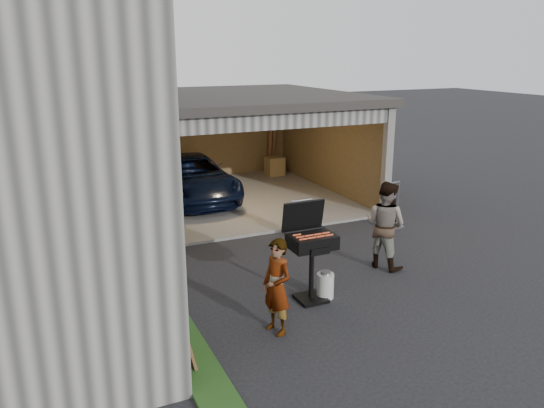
{
  "coord_description": "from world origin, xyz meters",
  "views": [
    {
      "loc": [
        -3.87,
        -6.82,
        3.97
      ],
      "look_at": [
        0.15,
        2.07,
        1.15
      ],
      "focal_mm": 35.0,
      "sensor_mm": 36.0,
      "label": 1
    }
  ],
  "objects": [
    {
      "name": "bbq_grill",
      "position": [
        0.02,
        0.24,
        0.97
      ],
      "size": [
        0.73,
        0.64,
        1.63
      ],
      "color": "black",
      "rests_on": "ground"
    },
    {
      "name": "groundcover_strip",
      "position": [
        -2.25,
        -1.0,
        0.03
      ],
      "size": [
        0.5,
        8.0,
        0.06
      ],
      "primitive_type": "cube",
      "color": "#193814",
      "rests_on": "ground"
    },
    {
      "name": "man",
      "position": [
        1.96,
        0.9,
        0.84
      ],
      "size": [
        0.91,
        1.0,
        1.67
      ],
      "primitive_type": "imported",
      "rotation": [
        0.0,
        0.0,
        1.99
      ],
      "color": "#4B321D",
      "rests_on": "ground"
    },
    {
      "name": "plywood_panel",
      "position": [
        -2.4,
        -0.65,
        0.45
      ],
      "size": [
        0.23,
        0.82,
        0.9
      ],
      "primitive_type": "cube",
      "rotation": [
        0.0,
        -0.21,
        0.0
      ],
      "color": "#4F331B",
      "rests_on": "ground"
    },
    {
      "name": "hand_truck",
      "position": [
        3.59,
        2.75,
        0.21
      ],
      "size": [
        0.46,
        0.36,
        1.09
      ],
      "rotation": [
        0.0,
        0.0,
        0.11
      ],
      "color": "slate",
      "rests_on": "ground"
    },
    {
      "name": "ground",
      "position": [
        0.0,
        0.0,
        0.0
      ],
      "size": [
        80.0,
        80.0,
        0.0
      ],
      "primitive_type": "plane",
      "color": "black",
      "rests_on": "ground"
    },
    {
      "name": "woman",
      "position": [
        -0.93,
        -0.5,
        0.72
      ],
      "size": [
        0.47,
        0.6,
        1.44
      ],
      "primitive_type": "imported",
      "rotation": [
        0.0,
        0.0,
        -1.29
      ],
      "color": "silver",
      "rests_on": "ground"
    },
    {
      "name": "garage",
      "position": [
        0.76,
        6.79,
        1.87
      ],
      "size": [
        6.8,
        6.3,
        2.9
      ],
      "color": "#605E59",
      "rests_on": "ground"
    },
    {
      "name": "propane_tank",
      "position": [
        0.28,
        0.19,
        0.21
      ],
      "size": [
        0.3,
        0.3,
        0.43
      ],
      "primitive_type": "cylinder",
      "rotation": [
        0.0,
        0.0,
        -0.04
      ],
      "color": "silver",
      "rests_on": "ground"
    },
    {
      "name": "minivan",
      "position": [
        -0.08,
        6.9,
        0.59
      ],
      "size": [
        2.05,
        4.27,
        1.17
      ],
      "primitive_type": "imported",
      "rotation": [
        0.0,
        0.0,
        -0.02
      ],
      "color": "black",
      "rests_on": "ground"
    }
  ]
}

